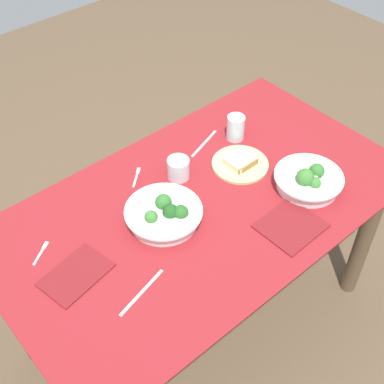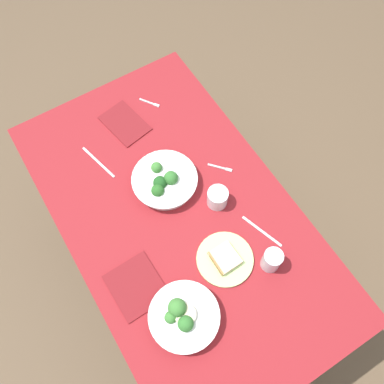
% 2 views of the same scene
% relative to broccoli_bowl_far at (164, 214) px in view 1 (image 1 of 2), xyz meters
% --- Properties ---
extents(ground_plane, '(6.00, 6.00, 0.00)m').
position_rel_broccoli_bowl_far_xyz_m(ground_plane, '(0.15, -0.02, -0.78)').
color(ground_plane, brown).
extents(dining_table, '(1.49, 0.85, 0.74)m').
position_rel_broccoli_bowl_far_xyz_m(dining_table, '(0.15, -0.02, -0.15)').
color(dining_table, maroon).
rests_on(dining_table, ground_plane).
extents(broccoli_bowl_far, '(0.26, 0.26, 0.09)m').
position_rel_broccoli_bowl_far_xyz_m(broccoli_bowl_far, '(0.00, 0.00, 0.00)').
color(broccoli_bowl_far, white).
rests_on(broccoli_bowl_far, dining_table).
extents(broccoli_bowl_near, '(0.25, 0.25, 0.10)m').
position_rel_broccoli_bowl_far_xyz_m(broccoli_bowl_near, '(0.49, -0.21, 0.00)').
color(broccoli_bowl_near, white).
rests_on(broccoli_bowl_near, dining_table).
extents(bread_side_plate, '(0.21, 0.21, 0.04)m').
position_rel_broccoli_bowl_far_xyz_m(bread_side_plate, '(0.39, 0.03, -0.02)').
color(bread_side_plate, '#B7D684').
rests_on(bread_side_plate, dining_table).
extents(water_glass_center, '(0.08, 0.08, 0.08)m').
position_rel_broccoli_bowl_far_xyz_m(water_glass_center, '(0.18, 0.14, 0.01)').
color(water_glass_center, silver).
rests_on(water_glass_center, dining_table).
extents(water_glass_side, '(0.07, 0.07, 0.10)m').
position_rel_broccoli_bowl_far_xyz_m(water_glass_side, '(0.49, 0.17, 0.02)').
color(water_glass_side, silver).
rests_on(water_glass_side, dining_table).
extents(fork_by_far_bowl, '(0.09, 0.06, 0.00)m').
position_rel_broccoli_bowl_far_xyz_m(fork_by_far_bowl, '(-0.39, 0.15, -0.03)').
color(fork_by_far_bowl, '#B7B7BC').
rests_on(fork_by_far_bowl, dining_table).
extents(fork_by_near_bowl, '(0.09, 0.08, 0.00)m').
position_rel_broccoli_bowl_far_xyz_m(fork_by_near_bowl, '(0.06, 0.24, -0.03)').
color(fork_by_near_bowl, '#B7B7BC').
rests_on(fork_by_near_bowl, dining_table).
extents(table_knife_left, '(0.18, 0.07, 0.00)m').
position_rel_broccoli_bowl_far_xyz_m(table_knife_left, '(0.37, 0.22, -0.03)').
color(table_knife_left, '#B7B7BC').
rests_on(table_knife_left, dining_table).
extents(table_knife_right, '(0.20, 0.06, 0.00)m').
position_rel_broccoli_bowl_far_xyz_m(table_knife_right, '(-0.24, -0.18, -0.03)').
color(table_knife_right, '#B7B7BC').
rests_on(table_knife_right, dining_table).
extents(napkin_folded_upper, '(0.21, 0.18, 0.01)m').
position_rel_broccoli_bowl_far_xyz_m(napkin_folded_upper, '(0.31, -0.30, -0.03)').
color(napkin_folded_upper, maroon).
rests_on(napkin_folded_upper, dining_table).
extents(napkin_folded_lower, '(0.23, 0.18, 0.01)m').
position_rel_broccoli_bowl_far_xyz_m(napkin_folded_lower, '(-0.35, 0.00, -0.03)').
color(napkin_folded_lower, maroon).
rests_on(napkin_folded_lower, dining_table).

